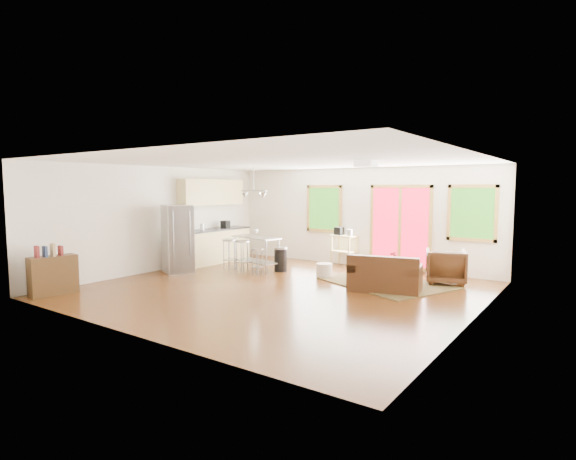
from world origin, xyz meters
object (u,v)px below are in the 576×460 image
Objects in this scene: kitchen_cart at (343,239)px; armchair at (446,265)px; ottoman at (373,268)px; refrigerator at (178,239)px; coffee_table at (390,268)px; island at (256,247)px; rug at (386,283)px; loveseat at (385,277)px.

armchair is at bearing -14.83° from kitchen_cart.
refrigerator is (-4.15, -2.28, 0.64)m from ottoman.
island reaches higher than coffee_table.
ottoman is 1.64m from kitchen_cart.
ottoman is 4.78m from refrigerator.
coffee_table is at bearing -45.73° from rug.
rug is 2.48m from kitchen_cart.
armchair is at bearing 47.60° from loveseat.
armchair is 1.42× the size of ottoman.
kitchen_cart is (-1.86, 1.50, 0.69)m from rug.
refrigerator is (-4.98, -1.00, 0.54)m from loveseat.
island is at bearing -176.40° from coffee_table.
armchair is at bearing 43.08° from coffee_table.
armchair is at bearing 13.78° from island.
coffee_table is at bearing -45.41° from ottoman.
ottoman is at bearing 53.39° from refrigerator.
loveseat is 5.10m from refrigerator.
loveseat is at bearing -5.37° from island.
ottoman is at bearing 18.76° from island.
kitchen_cart is (-1.99, 1.63, 0.32)m from coffee_table.
coffee_table is at bearing 3.60° from island.
refrigerator is 1.94m from island.
island is at bearing -5.56° from armchair.
coffee_table is 2.59m from kitchen_cart.
loveseat reaches higher than rug.
rug is 1.51× the size of refrigerator.
coffee_table is (-0.12, 0.56, 0.09)m from loveseat.
refrigerator is at bearing -151.21° from ottoman.
loveseat is 0.58m from coffee_table.
ottoman is at bearing -14.48° from armchair.
kitchen_cart is (2.88, 3.19, -0.13)m from refrigerator.
ottoman reaches higher than rug.
armchair is 4.53m from island.
coffee_table is at bearing 23.74° from armchair.
loveseat is 1.53m from ottoman.
coffee_table is at bearing 88.96° from loveseat.
kitchen_cart is at bearing 121.03° from loveseat.
loveseat is at bearing -78.19° from coffee_table.
rug is 4.31× the size of ottoman.
loveseat is at bearing -70.46° from rug.
refrigerator reaches higher than ottoman.
loveseat is 1.23× the size of coffee_table.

